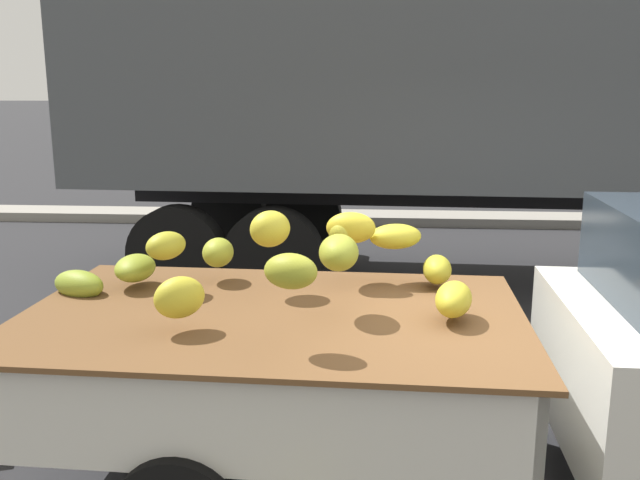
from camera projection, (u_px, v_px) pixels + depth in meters
The scene contains 3 objects.
curb_strip at pixel (422, 219), 12.10m from camera, with size 80.00×0.80×0.16m, color gray.
pickup_truck at pixel (632, 358), 3.80m from camera, with size 5.13×1.99×1.70m.
semi_trailer at pixel (596, 69), 7.83m from camera, with size 12.09×3.03×3.95m.
Camera 1 is at (-0.91, -3.77, 2.35)m, focal length 38.72 mm.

